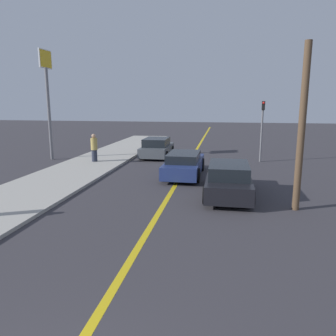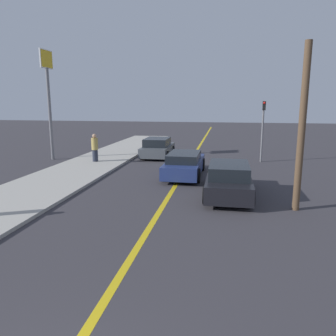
# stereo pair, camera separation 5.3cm
# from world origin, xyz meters

# --- Properties ---
(road_center_line) EXTENTS (0.20, 60.00, 0.01)m
(road_center_line) POSITION_xyz_m (0.00, 18.00, 0.00)
(road_center_line) COLOR gold
(road_center_line) RESTS_ON ground_plane
(sidewalk_left) EXTENTS (3.71, 32.61, 0.13)m
(sidewalk_left) POSITION_xyz_m (-5.73, 16.31, 0.06)
(sidewalk_left) COLOR #ADA89E
(sidewalk_left) RESTS_ON ground_plane
(car_near_right_lane) EXTENTS (1.87, 4.38, 1.35)m
(car_near_right_lane) POSITION_xyz_m (2.36, 11.22, 0.65)
(car_near_right_lane) COLOR black
(car_near_right_lane) RESTS_ON ground_plane
(car_ahead_center) EXTENTS (1.87, 4.53, 1.23)m
(car_ahead_center) POSITION_xyz_m (0.15, 14.50, 0.61)
(car_ahead_center) COLOR navy
(car_ahead_center) RESTS_ON ground_plane
(car_far_distant) EXTENTS (1.91, 4.09, 1.31)m
(car_far_distant) POSITION_xyz_m (-2.42, 20.08, 0.63)
(car_far_distant) COLOR #4C5156
(car_far_distant) RESTS_ON ground_plane
(pedestrian_mid_group) EXTENTS (0.40, 0.40, 1.70)m
(pedestrian_mid_group) POSITION_xyz_m (-5.72, 17.00, 0.97)
(pedestrian_mid_group) COLOR #282D3D
(pedestrian_mid_group) RESTS_ON sidewalk_left
(traffic_light) EXTENTS (0.18, 0.40, 3.79)m
(traffic_light) POSITION_xyz_m (4.43, 19.28, 2.34)
(traffic_light) COLOR slate
(traffic_light) RESTS_ON ground_plane
(roadside_sign) EXTENTS (0.20, 1.41, 6.94)m
(roadside_sign) POSITION_xyz_m (-9.03, 17.84, 4.84)
(roadside_sign) COLOR slate
(roadside_sign) RESTS_ON ground_plane
(utility_pole) EXTENTS (0.24, 0.24, 5.69)m
(utility_pole) POSITION_xyz_m (4.70, 9.80, 2.85)
(utility_pole) COLOR brown
(utility_pole) RESTS_ON ground_plane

